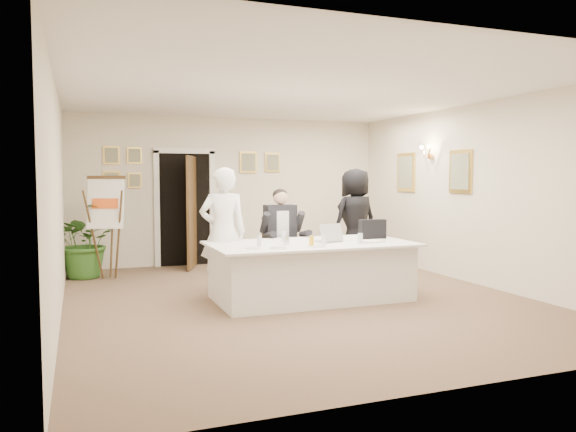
% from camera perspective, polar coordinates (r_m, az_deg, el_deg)
% --- Properties ---
extents(floor, '(7.00, 7.00, 0.00)m').
position_cam_1_polar(floor, '(7.77, 0.88, -8.37)').
color(floor, brown).
rests_on(floor, ground).
extents(ceiling, '(6.00, 7.00, 0.02)m').
position_cam_1_polar(ceiling, '(7.68, 0.90, 12.50)').
color(ceiling, white).
rests_on(ceiling, wall_back).
extents(wall_back, '(6.00, 0.10, 2.80)m').
position_cam_1_polar(wall_back, '(10.93, -5.84, 2.59)').
color(wall_back, beige).
rests_on(wall_back, floor).
extents(wall_front, '(6.00, 0.10, 2.80)m').
position_cam_1_polar(wall_front, '(4.53, 17.31, 0.46)').
color(wall_front, beige).
rests_on(wall_front, floor).
extents(wall_left, '(0.10, 7.00, 2.80)m').
position_cam_1_polar(wall_left, '(7.08, -22.36, 1.55)').
color(wall_left, beige).
rests_on(wall_left, floor).
extents(wall_right, '(0.10, 7.00, 2.80)m').
position_cam_1_polar(wall_right, '(9.13, 18.71, 2.12)').
color(wall_right, beige).
rests_on(wall_right, floor).
extents(doorway, '(1.14, 0.86, 2.20)m').
position_cam_1_polar(doorway, '(10.58, -10.21, 0.56)').
color(doorway, black).
rests_on(doorway, floor).
extents(pictures_back_wall, '(3.40, 0.06, 0.80)m').
position_cam_1_polar(pictures_back_wall, '(10.72, -9.97, 4.93)').
color(pictures_back_wall, '#E7BA4F').
rests_on(pictures_back_wall, wall_back).
extents(pictures_right_wall, '(0.06, 2.20, 0.80)m').
position_cam_1_polar(pictures_right_wall, '(10.07, 14.29, 4.36)').
color(pictures_right_wall, '#E7BA4F').
rests_on(pictures_right_wall, wall_right).
extents(wall_sconce, '(0.20, 0.30, 0.24)m').
position_cam_1_polar(wall_sconce, '(10.04, 14.00, 6.36)').
color(wall_sconce, '#BB763B').
rests_on(wall_sconce, wall_right).
extents(conference_table, '(2.74, 1.46, 0.78)m').
position_cam_1_polar(conference_table, '(7.67, 2.32, -5.55)').
color(conference_table, white).
rests_on(conference_table, floor).
extents(seated_man, '(0.74, 0.77, 1.50)m').
position_cam_1_polar(seated_man, '(8.61, -0.69, -2.09)').
color(seated_man, black).
rests_on(seated_man, floor).
extents(flip_chart, '(0.59, 0.45, 1.64)m').
position_cam_1_polar(flip_chart, '(9.51, -17.82, -1.64)').
color(flip_chart, '#3F2C14').
rests_on(flip_chart, floor).
extents(standing_man, '(0.69, 0.48, 1.80)m').
position_cam_1_polar(standing_man, '(7.83, -6.60, -1.65)').
color(standing_man, white).
rests_on(standing_man, floor).
extents(standing_woman, '(0.98, 0.74, 1.81)m').
position_cam_1_polar(standing_woman, '(9.91, 6.85, -0.42)').
color(standing_woman, black).
rests_on(standing_woman, floor).
extents(potted_palm, '(1.35, 1.26, 1.22)m').
position_cam_1_polar(potted_palm, '(9.86, -19.87, -2.37)').
color(potted_palm, '#2D5D1F').
rests_on(potted_palm, floor).
extents(laptop, '(0.43, 0.44, 0.28)m').
position_cam_1_polar(laptop, '(7.73, 4.03, -1.58)').
color(laptop, '#B7BABC').
rests_on(laptop, conference_table).
extents(laptop_bag, '(0.40, 0.12, 0.28)m').
position_cam_1_polar(laptop_bag, '(8.17, 8.58, -1.32)').
color(laptop_bag, black).
rests_on(laptop_bag, conference_table).
extents(paper_stack, '(0.32, 0.24, 0.03)m').
position_cam_1_polar(paper_stack, '(7.71, 8.51, -2.56)').
color(paper_stack, white).
rests_on(paper_stack, conference_table).
extents(plate_left, '(0.25, 0.25, 0.01)m').
position_cam_1_polar(plate_left, '(6.98, -3.50, -3.27)').
color(plate_left, white).
rests_on(plate_left, conference_table).
extents(plate_mid, '(0.24, 0.24, 0.01)m').
position_cam_1_polar(plate_mid, '(6.97, -0.98, -3.27)').
color(plate_mid, white).
rests_on(plate_mid, conference_table).
extents(plate_near, '(0.28, 0.28, 0.01)m').
position_cam_1_polar(plate_near, '(7.18, 2.94, -3.07)').
color(plate_near, white).
rests_on(plate_near, conference_table).
extents(glass_a, '(0.08, 0.08, 0.14)m').
position_cam_1_polar(glass_a, '(7.24, -2.92, -2.51)').
color(glass_a, silver).
rests_on(glass_a, conference_table).
extents(glass_b, '(0.08, 0.08, 0.14)m').
position_cam_1_polar(glass_b, '(7.34, 3.66, -2.42)').
color(glass_b, silver).
rests_on(glass_b, conference_table).
extents(glass_c, '(0.07, 0.07, 0.14)m').
position_cam_1_polar(glass_c, '(7.55, 7.35, -2.27)').
color(glass_c, silver).
rests_on(glass_c, conference_table).
extents(glass_d, '(0.08, 0.08, 0.14)m').
position_cam_1_polar(glass_d, '(7.72, -0.44, -2.10)').
color(glass_d, silver).
rests_on(glass_d, conference_table).
extents(oj_glass, '(0.08, 0.08, 0.13)m').
position_cam_1_polar(oj_glass, '(7.19, 2.41, -2.60)').
color(oj_glass, yellow).
rests_on(oj_glass, conference_table).
extents(steel_jug, '(0.09, 0.09, 0.11)m').
position_cam_1_polar(steel_jug, '(7.33, -0.18, -2.54)').
color(steel_jug, silver).
rests_on(steel_jug, conference_table).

